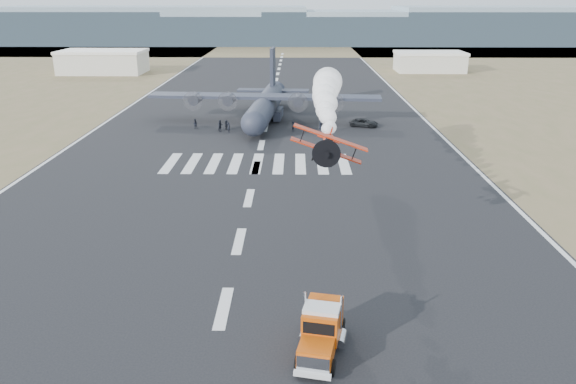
{
  "coord_description": "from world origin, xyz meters",
  "views": [
    {
      "loc": [
        5.28,
        -24.41,
        21.94
      ],
      "look_at": [
        4.59,
        26.7,
        4.0
      ],
      "focal_mm": 35.0,
      "sensor_mm": 36.0,
      "label": 1
    }
  ],
  "objects_px": {
    "hangar_right": "(430,61)",
    "semi_truck": "(321,329)",
    "support_vehicle": "(364,123)",
    "crew_b": "(195,124)",
    "crew_h": "(220,125)",
    "aerobatic_biplane": "(328,145)",
    "crew_a": "(293,126)",
    "crew_d": "(220,127)",
    "crew_c": "(331,126)",
    "crew_f": "(227,125)",
    "crew_e": "(320,124)",
    "hangar_left": "(103,61)",
    "crew_g": "(229,127)",
    "transport_aircraft": "(266,103)"
  },
  "relations": [
    {
      "from": "aerobatic_biplane",
      "to": "crew_d",
      "type": "xyz_separation_m",
      "value": [
        -15.47,
        49.26,
        -9.67
      ]
    },
    {
      "from": "crew_b",
      "to": "crew_e",
      "type": "relative_size",
      "value": 1.01
    },
    {
      "from": "aerobatic_biplane",
      "to": "crew_a",
      "type": "bearing_deg",
      "value": 96.04
    },
    {
      "from": "support_vehicle",
      "to": "crew_a",
      "type": "height_order",
      "value": "crew_a"
    },
    {
      "from": "hangar_left",
      "to": "crew_d",
      "type": "xyz_separation_m",
      "value": [
        44.43,
        -76.02,
        -2.61
      ]
    },
    {
      "from": "crew_d",
      "to": "crew_e",
      "type": "xyz_separation_m",
      "value": [
        17.2,
        2.23,
        0.05
      ]
    },
    {
      "from": "crew_b",
      "to": "crew_h",
      "type": "height_order",
      "value": "crew_h"
    },
    {
      "from": "crew_h",
      "to": "support_vehicle",
      "type": "bearing_deg",
      "value": -13.01
    },
    {
      "from": "aerobatic_biplane",
      "to": "crew_f",
      "type": "bearing_deg",
      "value": 108.53
    },
    {
      "from": "hangar_right",
      "to": "semi_truck",
      "type": "height_order",
      "value": "hangar_right"
    },
    {
      "from": "crew_e",
      "to": "crew_h",
      "type": "distance_m",
      "value": 17.27
    },
    {
      "from": "transport_aircraft",
      "to": "crew_c",
      "type": "distance_m",
      "value": 14.82
    },
    {
      "from": "hangar_right",
      "to": "hangar_left",
      "type": "bearing_deg",
      "value": -177.08
    },
    {
      "from": "hangar_right",
      "to": "aerobatic_biplane",
      "type": "relative_size",
      "value": 3.41
    },
    {
      "from": "crew_g",
      "to": "hangar_right",
      "type": "bearing_deg",
      "value": -37.09
    },
    {
      "from": "crew_d",
      "to": "crew_e",
      "type": "relative_size",
      "value": 0.95
    },
    {
      "from": "hangar_right",
      "to": "crew_a",
      "type": "xyz_separation_m",
      "value": [
        -41.08,
        -80.53,
        -2.15
      ]
    },
    {
      "from": "crew_e",
      "to": "crew_f",
      "type": "height_order",
      "value": "crew_e"
    },
    {
      "from": "transport_aircraft",
      "to": "crew_h",
      "type": "bearing_deg",
      "value": -125.59
    },
    {
      "from": "semi_truck",
      "to": "support_vehicle",
      "type": "xyz_separation_m",
      "value": [
        10.39,
        66.47,
        -0.92
      ]
    },
    {
      "from": "transport_aircraft",
      "to": "crew_b",
      "type": "distance_m",
      "value": 14.38
    },
    {
      "from": "hangar_left",
      "to": "support_vehicle",
      "type": "xyz_separation_m",
      "value": [
        69.41,
        -71.69,
        -2.71
      ]
    },
    {
      "from": "crew_f",
      "to": "crew_h",
      "type": "xyz_separation_m",
      "value": [
        -0.97,
        -0.73,
        0.1
      ]
    },
    {
      "from": "semi_truck",
      "to": "crew_b",
      "type": "height_order",
      "value": "semi_truck"
    },
    {
      "from": "crew_c",
      "to": "crew_g",
      "type": "xyz_separation_m",
      "value": [
        -17.4,
        -1.27,
        -0.06
      ]
    },
    {
      "from": "crew_e",
      "to": "hangar_right",
      "type": "bearing_deg",
      "value": 1.64
    },
    {
      "from": "support_vehicle",
      "to": "crew_d",
      "type": "xyz_separation_m",
      "value": [
        -24.98,
        -4.33,
        0.11
      ]
    },
    {
      "from": "support_vehicle",
      "to": "crew_d",
      "type": "height_order",
      "value": "crew_d"
    },
    {
      "from": "crew_d",
      "to": "crew_e",
      "type": "bearing_deg",
      "value": -92.01
    },
    {
      "from": "hangar_right",
      "to": "crew_a",
      "type": "distance_m",
      "value": 90.43
    },
    {
      "from": "crew_f",
      "to": "hangar_left",
      "type": "bearing_deg",
      "value": -7.77
    },
    {
      "from": "hangar_right",
      "to": "crew_c",
      "type": "relative_size",
      "value": 11.16
    },
    {
      "from": "crew_e",
      "to": "crew_d",
      "type": "bearing_deg",
      "value": 123.8
    },
    {
      "from": "crew_b",
      "to": "support_vehicle",
      "type": "bearing_deg",
      "value": 162.65
    },
    {
      "from": "hangar_left",
      "to": "crew_f",
      "type": "xyz_separation_m",
      "value": [
        45.38,
        -74.35,
        -2.6
      ]
    },
    {
      "from": "crew_d",
      "to": "crew_f",
      "type": "height_order",
      "value": "crew_f"
    },
    {
      "from": "transport_aircraft",
      "to": "crew_h",
      "type": "distance_m",
      "value": 11.77
    },
    {
      "from": "crew_a",
      "to": "crew_g",
      "type": "height_order",
      "value": "crew_a"
    },
    {
      "from": "crew_d",
      "to": "crew_g",
      "type": "distance_m",
      "value": 1.64
    },
    {
      "from": "crew_a",
      "to": "crew_h",
      "type": "relative_size",
      "value": 0.94
    },
    {
      "from": "crew_a",
      "to": "crew_e",
      "type": "xyz_separation_m",
      "value": [
        4.71,
        1.73,
        -0.01
      ]
    },
    {
      "from": "crew_d",
      "to": "crew_e",
      "type": "height_order",
      "value": "crew_e"
    },
    {
      "from": "hangar_right",
      "to": "crew_h",
      "type": "height_order",
      "value": "hangar_right"
    },
    {
      "from": "transport_aircraft",
      "to": "crew_e",
      "type": "xyz_separation_m",
      "value": [
        9.82,
        -7.59,
        -2.28
      ]
    },
    {
      "from": "hangar_left",
      "to": "crew_b",
      "type": "relative_size",
      "value": 14.3
    },
    {
      "from": "support_vehicle",
      "to": "crew_e",
      "type": "distance_m",
      "value": 8.06
    },
    {
      "from": "hangar_left",
      "to": "hangar_right",
      "type": "bearing_deg",
      "value": 2.92
    },
    {
      "from": "semi_truck",
      "to": "aerobatic_biplane",
      "type": "distance_m",
      "value": 15.65
    },
    {
      "from": "hangar_right",
      "to": "crew_f",
      "type": "bearing_deg",
      "value": -123.55
    },
    {
      "from": "hangar_right",
      "to": "semi_truck",
      "type": "relative_size",
      "value": 2.74
    }
  ]
}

